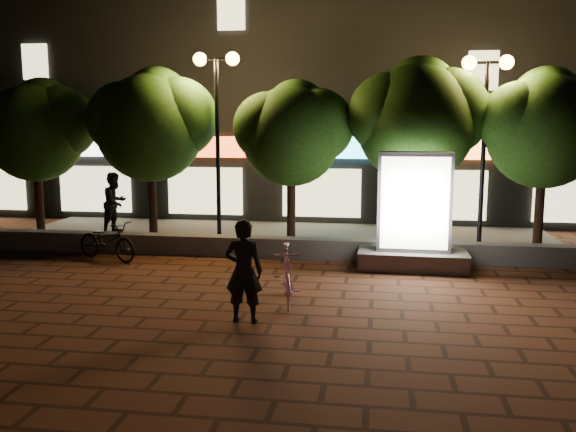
% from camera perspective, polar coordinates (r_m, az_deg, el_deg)
% --- Properties ---
extents(ground, '(80.00, 80.00, 0.00)m').
position_cam_1_polar(ground, '(11.52, -6.15, -8.18)').
color(ground, '#4F2918').
rests_on(ground, ground).
extents(retaining_wall, '(16.00, 0.45, 0.50)m').
position_cam_1_polar(retaining_wall, '(15.24, -2.33, -2.97)').
color(retaining_wall, slate).
rests_on(retaining_wall, ground).
extents(sidewalk, '(16.00, 5.00, 0.08)m').
position_cam_1_polar(sidewalk, '(17.69, -0.78, -2.02)').
color(sidewalk, slate).
rests_on(sidewalk, ground).
extents(building_block, '(28.00, 8.12, 11.30)m').
position_cam_1_polar(building_block, '(23.86, 1.80, 12.71)').
color(building_block, black).
rests_on(building_block, ground).
extents(tree_far_left, '(3.36, 2.80, 4.63)m').
position_cam_1_polar(tree_far_left, '(18.86, -22.89, 7.91)').
color(tree_far_left, black).
rests_on(tree_far_left, sidewalk).
extents(tree_left, '(3.60, 3.00, 4.89)m').
position_cam_1_polar(tree_left, '(17.30, -12.86, 8.87)').
color(tree_left, black).
rests_on(tree_left, sidewalk).
extents(tree_mid, '(3.24, 2.70, 4.50)m').
position_cam_1_polar(tree_mid, '(16.27, 0.52, 8.30)').
color(tree_mid, black).
rests_on(tree_mid, sidewalk).
extents(tree_right, '(3.72, 3.10, 5.07)m').
position_cam_1_polar(tree_right, '(16.14, 12.38, 9.34)').
color(tree_right, black).
rests_on(tree_right, sidewalk).
extents(tree_far_right, '(3.48, 2.90, 4.76)m').
position_cam_1_polar(tree_far_right, '(16.64, 23.52, 8.12)').
color(tree_far_right, black).
rests_on(tree_far_right, sidewalk).
extents(street_lamp_left, '(1.26, 0.36, 5.18)m').
position_cam_1_polar(street_lamp_left, '(16.45, -6.83, 11.07)').
color(street_lamp_left, black).
rests_on(street_lamp_left, sidewalk).
extents(street_lamp_right, '(1.26, 0.36, 4.98)m').
position_cam_1_polar(street_lamp_right, '(16.07, 18.43, 10.27)').
color(street_lamp_right, black).
rests_on(street_lamp_right, sidewalk).
extents(ad_kiosk, '(2.55, 1.32, 2.73)m').
position_cam_1_polar(ad_kiosk, '(14.15, 11.95, -0.56)').
color(ad_kiosk, slate).
rests_on(ad_kiosk, ground).
extents(scooter_pink, '(0.86, 1.88, 1.09)m').
position_cam_1_polar(scooter_pink, '(11.26, -0.09, -5.64)').
color(scooter_pink, '#E594C7').
rests_on(scooter_pink, ground).
extents(rider, '(0.66, 0.45, 1.79)m').
position_cam_1_polar(rider, '(10.12, -4.27, -5.29)').
color(rider, black).
rests_on(rider, ground).
extents(scooter_parked, '(1.98, 1.29, 0.98)m').
position_cam_1_polar(scooter_parked, '(15.43, -16.96, -2.28)').
color(scooter_parked, black).
rests_on(scooter_parked, ground).
extents(pedestrian, '(0.91, 1.05, 1.84)m').
position_cam_1_polar(pedestrian, '(18.85, -16.24, 1.26)').
color(pedestrian, black).
rests_on(pedestrian, sidewalk).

